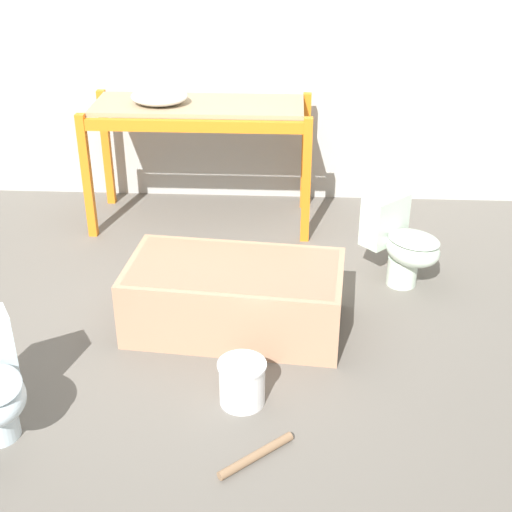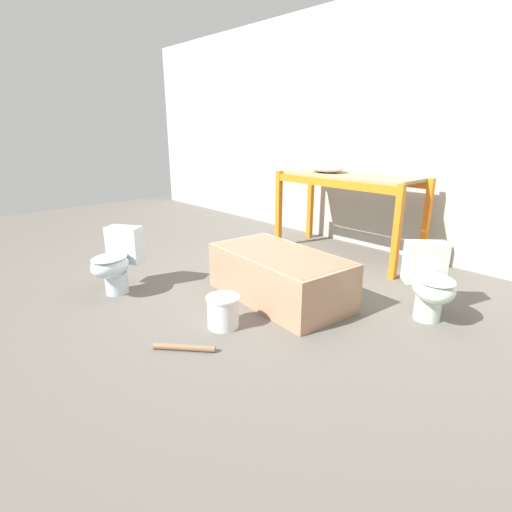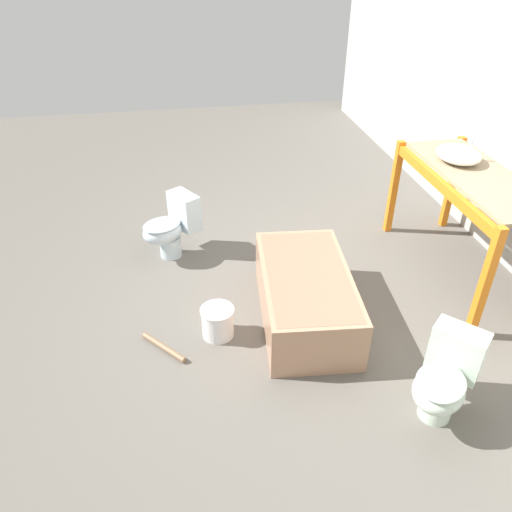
% 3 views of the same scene
% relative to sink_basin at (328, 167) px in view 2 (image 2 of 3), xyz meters
% --- Properties ---
extents(ground_plane, '(12.00, 12.00, 0.00)m').
position_rel_sink_basin_xyz_m(ground_plane, '(0.44, -1.36, -1.12)').
color(ground_plane, '#666059').
extents(warehouse_wall_rear, '(10.80, 0.08, 3.20)m').
position_rel_sink_basin_xyz_m(warehouse_wall_rear, '(0.44, 0.64, 0.48)').
color(warehouse_wall_rear, '#ADADA8').
rests_on(warehouse_wall_rear, ground_plane).
extents(shelving_rack, '(1.85, 0.75, 1.05)m').
position_rel_sink_basin_xyz_m(shelving_rack, '(0.31, 0.04, -0.24)').
color(shelving_rack, orange).
rests_on(shelving_rack, ground_plane).
extents(sink_basin, '(0.46, 0.39, 0.21)m').
position_rel_sink_basin_xyz_m(sink_basin, '(0.00, 0.00, 0.00)').
color(sink_basin, white).
rests_on(sink_basin, shelving_rack).
extents(bathtub_main, '(1.47, 0.87, 0.47)m').
position_rel_sink_basin_xyz_m(bathtub_main, '(0.72, -1.61, -0.85)').
color(bathtub_main, tan).
rests_on(bathtub_main, ground_plane).
extents(toilet_near, '(0.65, 0.66, 0.64)m').
position_rel_sink_basin_xyz_m(toilet_near, '(1.89, -0.95, -0.78)').
color(toilet_near, silver).
rests_on(toilet_near, ground_plane).
extents(toilet_far, '(0.59, 0.67, 0.64)m').
position_rel_sink_basin_xyz_m(toilet_far, '(-0.50, -2.70, -0.78)').
color(toilet_far, silver).
rests_on(toilet_far, ground_plane).
extents(bucket_white, '(0.28, 0.28, 0.27)m').
position_rel_sink_basin_xyz_m(bucket_white, '(0.82, -2.38, -0.97)').
color(bucket_white, white).
rests_on(bucket_white, ground_plane).
extents(loose_pipe, '(0.39, 0.35, 0.05)m').
position_rel_sink_basin_xyz_m(loose_pipe, '(0.93, -2.84, -1.09)').
color(loose_pipe, '#8C6B4C').
rests_on(loose_pipe, ground_plane).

